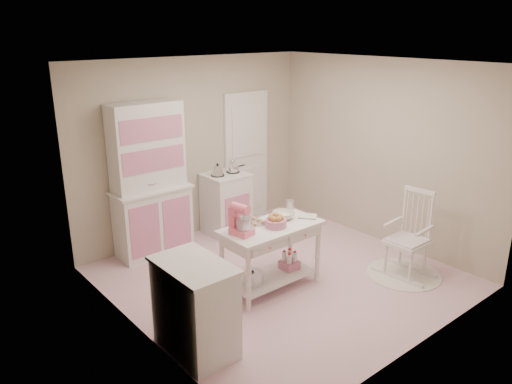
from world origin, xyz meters
TOP-DOWN VIEW (x-y plane):
  - room_shell at (0.00, 0.00)m, footprint 3.84×3.84m
  - door at (0.95, 1.87)m, footprint 0.82×0.05m
  - hutch at (-0.86, 1.66)m, footprint 1.06×0.50m
  - stove at (0.34, 1.61)m, footprint 0.62×0.57m
  - base_cabinet at (-1.63, -0.56)m, footprint 0.54×0.84m
  - lace_rug at (1.23, -0.95)m, footprint 0.92×0.92m
  - rocking_chair at (1.23, -0.95)m, footprint 0.54×0.76m
  - work_table at (-0.28, -0.12)m, footprint 1.20×0.60m
  - stand_mixer at (-0.70, -0.10)m, footprint 0.25×0.31m
  - cookie_tray at (-0.43, 0.06)m, footprint 0.34×0.24m
  - bread_basket at (-0.26, -0.17)m, footprint 0.25×0.25m
  - mixing_bowl at (-0.02, -0.04)m, footprint 0.27×0.27m
  - metal_pitcher at (0.16, 0.04)m, footprint 0.10×0.10m
  - recipe_book at (0.17, -0.24)m, footprint 0.26×0.27m

SIDE VIEW (x-z plane):
  - lace_rug at x=1.23m, z-range 0.00..0.01m
  - work_table at x=-0.28m, z-range 0.00..0.80m
  - stove at x=0.34m, z-range 0.00..0.92m
  - base_cabinet at x=-1.63m, z-range 0.00..0.92m
  - rocking_chair at x=1.23m, z-range 0.00..1.10m
  - cookie_tray at x=-0.43m, z-range 0.80..0.82m
  - recipe_book at x=0.17m, z-range 0.80..0.82m
  - mixing_bowl at x=-0.02m, z-range 0.80..0.88m
  - bread_basket at x=-0.26m, z-range 0.80..0.89m
  - metal_pitcher at x=0.16m, z-range 0.80..0.97m
  - stand_mixer at x=-0.70m, z-range 0.80..1.14m
  - door at x=0.95m, z-range 0.00..2.04m
  - hutch at x=-0.86m, z-range 0.00..2.08m
  - room_shell at x=0.00m, z-range 0.34..2.96m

